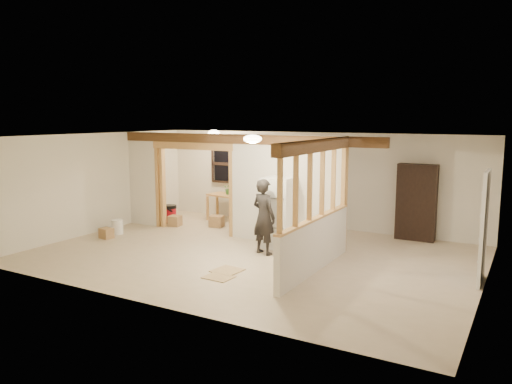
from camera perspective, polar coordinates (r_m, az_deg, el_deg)
The scene contains 30 objects.
floor at distance 10.69m, azimuth -0.45°, elevation -7.19°, with size 9.00×6.50×0.01m, color #C2AD90.
ceiling at distance 10.29m, azimuth -0.47°, elevation 6.35°, with size 9.00×6.50×0.01m, color white.
wall_back at distance 13.31m, azimuth 6.52°, elevation 1.41°, with size 9.00×0.01×2.50m, color silver.
wall_front at distance 7.82m, azimuth -12.41°, elevation -3.84°, with size 9.00×0.01×2.50m, color silver.
wall_left at distance 13.22m, azimuth -17.64°, elevation 1.01°, with size 0.01×6.50×2.50m, color silver.
wall_right at distance 9.10m, azimuth 24.99°, elevation -2.70°, with size 0.01×6.50×2.50m, color silver.
partition_left_stub at distance 13.75m, azimuth -12.71°, elevation 1.49°, with size 0.90×0.12×2.50m, color silver.
partition_center at distance 11.37m, azimuth 3.42°, elevation 0.22°, with size 2.80×0.12×2.50m, color silver.
doorway_frame at distance 12.74m, azimuth -7.16°, elevation 0.39°, with size 2.46×0.14×2.20m, color tan.
header_beam_back at distance 11.84m, azimuth -1.78°, elevation 6.06°, with size 7.00×0.18×0.22m, color brown.
header_beam_right at distance 9.23m, azimuth 6.97°, elevation 5.28°, with size 0.18×3.30×0.22m, color brown.
pony_wall at distance 9.53m, azimuth 6.76°, elevation -6.08°, with size 0.12×3.20×1.00m, color silver.
stud_partition at distance 9.30m, azimuth 6.89°, elevation 0.85°, with size 0.14×3.20×1.32m, color tan.
window_back at distance 14.41m, azimuth -3.17°, elevation 3.20°, with size 1.12×0.10×1.10m, color black.
french_door at distance 9.54m, azimuth 24.61°, elevation -3.71°, with size 0.12×0.86×2.00m, color white.
ceiling_dome_main at distance 9.71m, azimuth -0.39°, elevation 6.09°, with size 0.36×0.36×0.16m, color #FFEABF.
ceiling_dome_util at distance 13.57m, azimuth -4.83°, elevation 6.79°, with size 0.32×0.32×0.14m, color #FFEABF.
hanging_bulb at distance 12.72m, azimuth -4.72°, elevation 5.31°, with size 0.07×0.07×0.07m, color #FFD88C.
refrigerator at distance 11.11m, azimuth 2.64°, elevation -2.38°, with size 0.65×0.63×1.58m, color silver.
woman at distance 10.56m, azimuth 0.90°, elevation -2.84°, with size 0.59×0.39×1.62m, color black.
work_table at distance 14.08m, azimuth -3.18°, elevation -1.78°, with size 1.18×0.59×0.74m, color tan.
potted_plant at distance 14.02m, azimuth -3.08°, elevation 0.42°, with size 0.31×0.26×0.34m, color #266A29.
shop_vac at distance 13.90m, azimuth -9.79°, elevation -2.50°, with size 0.39×0.39×0.51m, color #A40C19.
bookshelf at distance 12.35m, azimuth 17.86°, elevation -1.13°, with size 0.91×0.30×1.81m, color black.
bucket at distance 12.95m, azimuth -15.56°, elevation -3.86°, with size 0.28×0.28×0.36m, color white.
box_util_a at distance 13.33m, azimuth -4.52°, elevation -3.35°, with size 0.35×0.30×0.30m, color #A17A4E.
box_util_b at distance 13.57m, azimuth -9.24°, elevation -3.27°, with size 0.30×0.30×0.28m, color #A17A4E.
box_front at distance 12.58m, azimuth -16.73°, elevation -4.54°, with size 0.30×0.25×0.25m, color #A17A4E.
floor_panel_near at distance 9.61m, azimuth -3.30°, elevation -8.95°, with size 0.50×0.50×0.02m, color tan.
floor_panel_far at distance 9.25m, azimuth -4.31°, elevation -9.69°, with size 0.51×0.41×0.02m, color tan.
Camera 1 is at (5.11, -8.92, 2.91)m, focal length 35.00 mm.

